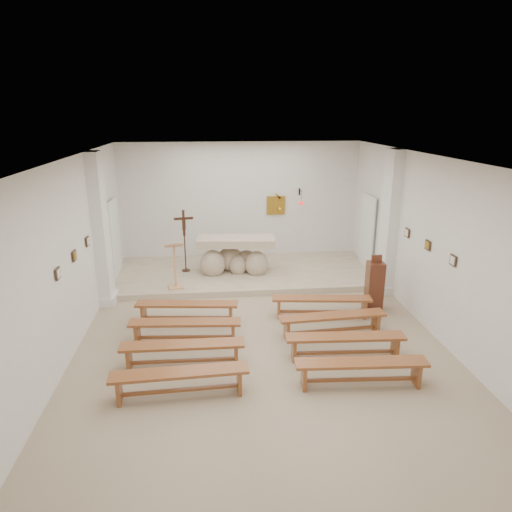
{
  "coord_description": "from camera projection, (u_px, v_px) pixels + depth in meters",
  "views": [
    {
      "loc": [
        -0.91,
        -8.27,
        4.29
      ],
      "look_at": [
        0.11,
        1.6,
        1.16
      ],
      "focal_mm": 32.0,
      "sensor_mm": 36.0,
      "label": 1
    }
  ],
  "objects": [
    {
      "name": "station_frame_right_rear",
      "position": [
        407.0,
        233.0,
        10.19
      ],
      "size": [
        0.03,
        0.2,
        0.2
      ],
      "primitive_type": "cube",
      "color": "#3C2A1A",
      "rests_on": "wall_right"
    },
    {
      "name": "wall_right",
      "position": [
        434.0,
        246.0,
        9.04
      ],
      "size": [
        0.02,
        10.0,
        3.5
      ],
      "primitive_type": "cube",
      "color": "white",
      "rests_on": "ground"
    },
    {
      "name": "potted_plant",
      "position": [
        216.0,
        261.0,
        12.58
      ],
      "size": [
        0.48,
        0.43,
        0.46
      ],
      "primitive_type": "imported",
      "rotation": [
        0.0,
        0.0,
        0.19
      ],
      "color": "#234E1F",
      "rests_on": "sanctuary_platform"
    },
    {
      "name": "donation_pedestal",
      "position": [
        374.0,
        286.0,
        10.2
      ],
      "size": [
        0.37,
        0.37,
        1.31
      ],
      "rotation": [
        0.0,
        0.0,
        -0.05
      ],
      "color": "#502A16",
      "rests_on": "ground"
    },
    {
      "name": "station_frame_right_mid",
      "position": [
        428.0,
        245.0,
        9.24
      ],
      "size": [
        0.03,
        0.2,
        0.2
      ],
      "primitive_type": "cube",
      "color": "#3C2A1A",
      "rests_on": "wall_right"
    },
    {
      "name": "bench_right_fourth",
      "position": [
        361.0,
        367.0,
        7.39
      ],
      "size": [
        2.17,
        0.47,
        0.45
      ],
      "rotation": [
        0.0,
        0.0,
        -0.06
      ],
      "color": "#97582B",
      "rests_on": "ground"
    },
    {
      "name": "wall_left",
      "position": [
        70.0,
        257.0,
        8.36
      ],
      "size": [
        0.02,
        10.0,
        3.5
      ],
      "primitive_type": "cube",
      "color": "white",
      "rests_on": "ground"
    },
    {
      "name": "bench_left_third",
      "position": [
        183.0,
        349.0,
        7.95
      ],
      "size": [
        2.16,
        0.38,
        0.45
      ],
      "rotation": [
        0.0,
        0.0,
        -0.02
      ],
      "color": "#97582B",
      "rests_on": "ground"
    },
    {
      "name": "ground",
      "position": [
        259.0,
        334.0,
        9.23
      ],
      "size": [
        7.0,
        10.0,
        0.0
      ],
      "primitive_type": "cube",
      "color": "tan",
      "rests_on": "ground"
    },
    {
      "name": "wall_back",
      "position": [
        241.0,
        203.0,
        13.43
      ],
      "size": [
        7.0,
        0.02,
        3.5
      ],
      "primitive_type": "cube",
      "color": "white",
      "rests_on": "ground"
    },
    {
      "name": "sanctuary_lamp",
      "position": [
        301.0,
        201.0,
        13.32
      ],
      "size": [
        0.11,
        0.36,
        0.44
      ],
      "color": "black",
      "rests_on": "wall_back"
    },
    {
      "name": "altar",
      "position": [
        235.0,
        258.0,
        12.26
      ],
      "size": [
        2.13,
        1.01,
        1.07
      ],
      "rotation": [
        0.0,
        0.0,
        -0.09
      ],
      "color": "beige",
      "rests_on": "sanctuary_platform"
    },
    {
      "name": "station_frame_left_rear",
      "position": [
        88.0,
        241.0,
        9.51
      ],
      "size": [
        0.03,
        0.2,
        0.2
      ],
      "primitive_type": "cube",
      "color": "#3C2A1A",
      "rests_on": "wall_left"
    },
    {
      "name": "bench_right_third",
      "position": [
        345.0,
        341.0,
        8.24
      ],
      "size": [
        2.17,
        0.46,
        0.45
      ],
      "rotation": [
        0.0,
        0.0,
        -0.06
      ],
      "color": "#97582B",
      "rests_on": "ground"
    },
    {
      "name": "crucifix_stand",
      "position": [
        184.0,
        236.0,
        12.17
      ],
      "size": [
        0.51,
        0.22,
        1.69
      ],
      "rotation": [
        0.0,
        0.0,
        0.15
      ],
      "color": "#382112",
      "rests_on": "sanctuary_platform"
    },
    {
      "name": "station_frame_right_front",
      "position": [
        453.0,
        260.0,
        8.29
      ],
      "size": [
        0.03,
        0.2,
        0.2
      ],
      "primitive_type": "cube",
      "color": "#3C2A1A",
      "rests_on": "wall_right"
    },
    {
      "name": "pilaster_right",
      "position": [
        389.0,
        223.0,
        10.93
      ],
      "size": [
        0.26,
        0.55,
        3.5
      ],
      "primitive_type": "cube",
      "color": "white",
      "rests_on": "ground"
    },
    {
      "name": "bench_right_front",
      "position": [
        322.0,
        302.0,
        9.93
      ],
      "size": [
        2.18,
        0.6,
        0.45
      ],
      "rotation": [
        0.0,
        0.0,
        -0.12
      ],
      "color": "#97582B",
      "rests_on": "ground"
    },
    {
      "name": "bench_right_second",
      "position": [
        332.0,
        320.0,
        9.08
      ],
      "size": [
        2.17,
        0.48,
        0.45
      ],
      "rotation": [
        0.0,
        0.0,
        0.07
      ],
      "color": "#97582B",
      "rests_on": "ground"
    },
    {
      "name": "bench_left_second",
      "position": [
        185.0,
        327.0,
        8.8
      ],
      "size": [
        2.17,
        0.52,
        0.45
      ],
      "rotation": [
        0.0,
        0.0,
        -0.08
      ],
      "color": "#97582B",
      "rests_on": "ground"
    },
    {
      "name": "radiator_left",
      "position": [
        111.0,
        281.0,
        11.37
      ],
      "size": [
        0.1,
        0.85,
        0.52
      ],
      "primitive_type": "cube",
      "color": "silver",
      "rests_on": "ground"
    },
    {
      "name": "ceiling",
      "position": [
        259.0,
        159.0,
        8.17
      ],
      "size": [
        7.0,
        10.0,
        0.02
      ],
      "primitive_type": "cube",
      "color": "silver",
      "rests_on": "wall_back"
    },
    {
      "name": "bench_left_front",
      "position": [
        187.0,
        308.0,
        9.64
      ],
      "size": [
        2.18,
        0.58,
        0.45
      ],
      "rotation": [
        0.0,
        0.0,
        -0.11
      ],
      "color": "#97582B",
      "rests_on": "ground"
    },
    {
      "name": "sanctuary_platform",
      "position": [
        245.0,
        273.0,
        12.52
      ],
      "size": [
        6.98,
        3.0,
        0.15
      ],
      "primitive_type": "cube",
      "color": "beige",
      "rests_on": "ground"
    },
    {
      "name": "station_frame_left_front",
      "position": [
        58.0,
        274.0,
        7.61
      ],
      "size": [
        0.03,
        0.2,
        0.2
      ],
      "primitive_type": "cube",
      "color": "#3C2A1A",
      "rests_on": "wall_left"
    },
    {
      "name": "station_frame_left_mid",
      "position": [
        74.0,
        256.0,
        8.56
      ],
      "size": [
        0.03,
        0.2,
        0.2
      ],
      "primitive_type": "cube",
      "color": "#3C2A1A",
      "rests_on": "wall_left"
    },
    {
      "name": "radiator_right",
      "position": [
        377.0,
        272.0,
        12.04
      ],
      "size": [
        0.1,
        0.85,
        0.52
      ],
      "primitive_type": "cube",
      "color": "silver",
      "rests_on": "ground"
    },
    {
      "name": "pilaster_left",
      "position": [
        101.0,
        230.0,
        10.27
      ],
      "size": [
        0.26,
        0.55,
        3.5
      ],
      "primitive_type": "cube",
      "color": "white",
      "rests_on": "ground"
    },
    {
      "name": "bench_left_fourth",
      "position": [
        180.0,
        378.0,
        7.11
      ],
      "size": [
        2.17,
        0.44,
        0.45
      ],
      "rotation": [
        0.0,
        0.0,
        0.05
      ],
      "color": "#97582B",
      "rests_on": "ground"
    },
    {
      "name": "lectern",
      "position": [
        175.0,
        265.0,
        11.09
      ],
      "size": [
        0.49,
        0.43,
        1.21
      ],
      "rotation": [
        0.0,
        0.0,
        0.19
      ],
      "color": "tan",
      "rests_on": "sanctuary_platform"
    },
    {
      "name": "gold_wall_relief",
      "position": [
        276.0,
        205.0,
        13.54
      ],
      "size": [
        0.55,
        0.04,
        0.55
      ],
      "primitive_type": "cube",
      "color": "gold",
      "rests_on": "wall_back"
    }
  ]
}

